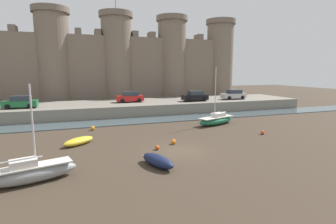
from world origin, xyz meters
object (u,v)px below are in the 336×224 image
mooring_buoy_mid_mud (157,148)px  car_quay_centre_west (20,102)px  rowboat_near_channel_left (158,160)px  car_quay_west (130,97)px  car_quay_east (195,96)px  rowboat_foreground_centre (79,141)px  sailboat_midflat_centre (216,120)px  mooring_buoy_near_channel (174,142)px  mooring_buoy_off_centre (93,128)px  car_quay_centre_east (234,95)px  mooring_buoy_near_shore (263,132)px  sailboat_foreground_left (31,173)px

mooring_buoy_mid_mud → car_quay_centre_west: car_quay_centre_west is taller
rowboat_near_channel_left → car_quay_centre_west: bearing=118.6°
car_quay_west → car_quay_east: 10.29m
rowboat_near_channel_left → car_quay_west: bearing=83.1°
rowboat_near_channel_left → rowboat_foreground_centre: bearing=124.2°
sailboat_midflat_centre → mooring_buoy_near_channel: bearing=-141.3°
mooring_buoy_off_centre → car_quay_east: (16.43, 8.77, 2.17)m
sailboat_midflat_centre → car_quay_east: size_ratio=1.66×
sailboat_midflat_centre → car_quay_centre_east: size_ratio=1.66×
mooring_buoy_near_shore → car_quay_centre_west: car_quay_centre_west is taller
sailboat_midflat_centre → mooring_buoy_mid_mud: size_ratio=18.88×
car_quay_west → sailboat_midflat_centre: bearing=-57.7°
rowboat_near_channel_left → mooring_buoy_mid_mud: bearing=73.4°
car_quay_centre_west → sailboat_foreground_left: bearing=-79.2°
mooring_buoy_near_shore → car_quay_east: bearing=89.5°
mooring_buoy_near_channel → rowboat_near_channel_left: bearing=-121.9°
mooring_buoy_mid_mud → car_quay_centre_east: car_quay_centre_east is taller
car_quay_west → mooring_buoy_near_shore: bearing=-61.9°
rowboat_near_channel_left → mooring_buoy_near_shore: (12.80, 5.04, -0.20)m
rowboat_near_channel_left → sailboat_midflat_centre: bearing=45.5°
mooring_buoy_near_shore → car_quay_centre_east: (7.57, 16.88, 2.21)m
sailboat_foreground_left → car_quay_centre_east: (28.08, 22.02, 1.80)m
rowboat_near_channel_left → mooring_buoy_off_centre: size_ratio=6.92×
mooring_buoy_off_centre → car_quay_centre_east: bearing=21.0°
car_quay_east → car_quay_centre_west: (-24.83, 0.25, 0.00)m
rowboat_foreground_centre → rowboat_near_channel_left: bearing=-55.8°
sailboat_midflat_centre → car_quay_centre_east: bearing=48.8°
rowboat_near_channel_left → car_quay_centre_west: size_ratio=0.80×
car_quay_centre_east → car_quay_centre_west: (-32.24, -0.11, 0.00)m
rowboat_foreground_centre → car_quay_east: size_ratio=0.75×
rowboat_near_channel_left → mooring_buoy_near_shore: size_ratio=8.29×
mooring_buoy_near_channel → car_quay_west: 19.06m
sailboat_midflat_centre → car_quay_centre_west: size_ratio=1.66×
sailboat_midflat_centre → car_quay_west: (-7.96, 12.61, 1.84)m
sailboat_foreground_left → mooring_buoy_mid_mud: bearing=22.9°
sailboat_foreground_left → rowboat_near_channel_left: (7.70, 0.10, -0.21)m
car_quay_west → car_quay_centre_west: (-14.75, -1.84, 0.00)m
mooring_buoy_off_centre → mooring_buoy_mid_mud: size_ratio=1.31×
car_quay_west → mooring_buoy_near_channel: bearing=-89.8°
sailboat_midflat_centre → sailboat_foreground_left: size_ratio=1.21×
car_quay_east → mooring_buoy_near_shore: bearing=-90.5°
sailboat_midflat_centre → mooring_buoy_mid_mud: 12.28m
mooring_buoy_off_centre → mooring_buoy_near_channel: mooring_buoy_off_centre is taller
rowboat_near_channel_left → car_quay_east: size_ratio=0.80×
rowboat_foreground_centre → mooring_buoy_near_shore: 17.95m
car_quay_centre_east → rowboat_foreground_centre: bearing=-150.1°
mooring_buoy_near_shore → car_quay_west: (-9.92, 18.61, 2.21)m
rowboat_foreground_centre → mooring_buoy_mid_mud: 7.14m
sailboat_midflat_centre → rowboat_near_channel_left: size_ratio=2.07×
mooring_buoy_mid_mud → rowboat_near_channel_left: bearing=-106.6°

